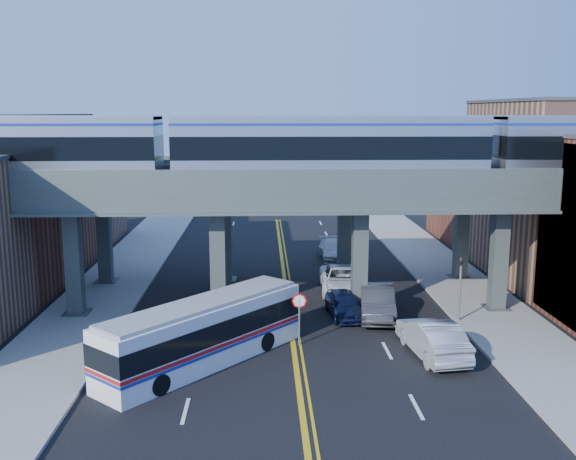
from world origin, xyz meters
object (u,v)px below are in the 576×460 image
(traffic_signal, at_px, (460,282))
(car_lane_b, at_px, (377,302))
(transit_train, at_px, (329,147))
(stop_sign, at_px, (299,310))
(transit_bus, at_px, (204,333))
(car_lane_a, at_px, (344,304))
(car_lane_c, at_px, (342,280))
(car_lane_d, at_px, (334,250))
(car_parked_curb, at_px, (432,338))

(traffic_signal, distance_m, car_lane_b, 4.66)
(transit_train, xyz_separation_m, stop_sign, (-1.90, -5.00, -7.71))
(stop_sign, height_order, transit_bus, transit_bus)
(transit_train, distance_m, car_lane_a, 8.82)
(stop_sign, height_order, car_lane_c, stop_sign)
(traffic_signal, distance_m, transit_bus, 14.39)
(traffic_signal, xyz_separation_m, car_lane_c, (-5.64, 6.26, -1.49))
(car_lane_a, height_order, car_lane_d, car_lane_d)
(traffic_signal, relative_size, car_lane_d, 0.81)
(traffic_signal, relative_size, transit_bus, 0.42)
(car_lane_c, bearing_deg, car_parked_curb, -72.83)
(transit_bus, relative_size, car_lane_b, 1.82)
(transit_train, xyz_separation_m, traffic_signal, (7.00, -2.00, -7.17))
(stop_sign, distance_m, car_lane_c, 9.86)
(car_lane_b, height_order, car_lane_d, car_lane_b)
(car_lane_c, distance_m, car_lane_d, 9.23)
(traffic_signal, height_order, transit_bus, traffic_signal)
(car_lane_a, xyz_separation_m, car_lane_c, (0.47, 4.95, 0.08))
(stop_sign, height_order, car_lane_b, stop_sign)
(car_lane_b, distance_m, car_parked_curb, 6.02)
(car_lane_b, bearing_deg, car_lane_d, 100.66)
(traffic_signal, xyz_separation_m, car_lane_b, (-4.29, 1.12, -1.43))
(transit_bus, relative_size, car_lane_a, 2.28)
(car_lane_b, relative_size, car_lane_c, 0.91)
(stop_sign, relative_size, car_lane_a, 0.62)
(car_lane_d, bearing_deg, car_lane_b, -87.49)
(car_lane_b, bearing_deg, car_lane_a, -178.67)
(car_parked_curb, bearing_deg, car_lane_a, -67.59)
(car_lane_a, bearing_deg, car_lane_b, -10.53)
(car_lane_d, xyz_separation_m, car_parked_curb, (2.47, -20.16, 0.14))
(car_parked_curb, bearing_deg, traffic_signal, -127.28)
(traffic_signal, bearing_deg, car_lane_b, 165.34)
(stop_sign, bearing_deg, car_lane_d, 78.59)
(car_lane_a, distance_m, car_lane_b, 1.84)
(traffic_signal, relative_size, car_lane_c, 0.71)
(traffic_signal, height_order, car_parked_curb, traffic_signal)
(car_lane_a, bearing_deg, car_lane_d, 81.48)
(transit_bus, height_order, car_lane_d, transit_bus)
(car_lane_c, bearing_deg, car_lane_b, -73.14)
(car_lane_a, relative_size, car_lane_c, 0.73)
(transit_train, height_order, transit_bus, transit_train)
(transit_train, bearing_deg, car_lane_c, 72.29)
(traffic_signal, height_order, car_lane_d, traffic_signal)
(traffic_signal, relative_size, car_lane_a, 0.96)
(stop_sign, bearing_deg, transit_train, 69.22)
(car_lane_a, xyz_separation_m, car_lane_b, (1.83, -0.19, 0.15))
(transit_train, distance_m, car_lane_d, 16.16)
(transit_bus, distance_m, car_lane_d, 22.28)
(car_lane_d, bearing_deg, car_parked_curb, -84.00)
(traffic_signal, xyz_separation_m, car_lane_a, (-6.12, 1.31, -1.58))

